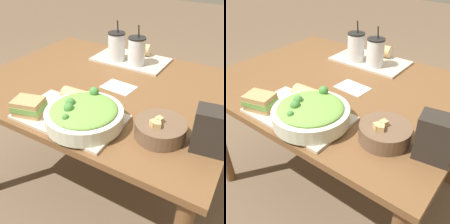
# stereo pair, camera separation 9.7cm
# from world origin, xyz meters

# --- Properties ---
(ground_plane) EXTENTS (12.00, 12.00, 0.00)m
(ground_plane) POSITION_xyz_m (0.00, 0.00, 0.00)
(ground_plane) COLOR brown
(dining_table) EXTENTS (1.25, 0.97, 0.70)m
(dining_table) POSITION_xyz_m (0.00, 0.00, 0.61)
(dining_table) COLOR brown
(dining_table) RESTS_ON ground_plane
(tray_near) EXTENTS (0.43, 0.26, 0.01)m
(tray_near) POSITION_xyz_m (0.04, -0.34, 0.71)
(tray_near) COLOR #BCB29E
(tray_near) RESTS_ON dining_table
(tray_far) EXTENTS (0.43, 0.26, 0.01)m
(tray_far) POSITION_xyz_m (-0.03, 0.32, 0.71)
(tray_far) COLOR #BCB29E
(tray_far) RESTS_ON dining_table
(salad_bowl) EXTENTS (0.30, 0.30, 0.10)m
(salad_bowl) POSITION_xyz_m (0.12, -0.34, 0.75)
(salad_bowl) COLOR beige
(salad_bowl) RESTS_ON tray_near
(soup_bowl) EXTENTS (0.19, 0.19, 0.08)m
(soup_bowl) POSITION_xyz_m (0.39, -0.26, 0.73)
(soup_bowl) COLOR brown
(soup_bowl) RESTS_ON dining_table
(sandwich_near) EXTENTS (0.14, 0.12, 0.06)m
(sandwich_near) POSITION_xyz_m (-0.11, -0.40, 0.74)
(sandwich_near) COLOR tan
(sandwich_near) RESTS_ON tray_near
(baguette_near) EXTENTS (0.15, 0.07, 0.07)m
(baguette_near) POSITION_xyz_m (0.02, -0.25, 0.75)
(baguette_near) COLOR tan
(baguette_near) RESTS_ON tray_near
(baguette_far) EXTENTS (0.13, 0.08, 0.07)m
(baguette_far) POSITION_xyz_m (-0.01, 0.41, 0.75)
(baguette_far) COLOR tan
(baguette_far) RESTS_ON tray_far
(drink_cup_dark) EXTENTS (0.10, 0.10, 0.23)m
(drink_cup_dark) POSITION_xyz_m (-0.09, 0.26, 0.79)
(drink_cup_dark) COLOR silver
(drink_cup_dark) RESTS_ON tray_far
(drink_cup_red) EXTENTS (0.10, 0.10, 0.22)m
(drink_cup_red) POSITION_xyz_m (0.04, 0.26, 0.78)
(drink_cup_red) COLOR silver
(drink_cup_red) RESTS_ON tray_far
(chip_bag) EXTENTS (0.13, 0.10, 0.16)m
(chip_bag) POSITION_xyz_m (0.56, -0.24, 0.78)
(chip_bag) COLOR #28231E
(chip_bag) RESTS_ON dining_table
(napkin_folded) EXTENTS (0.16, 0.12, 0.00)m
(napkin_folded) POSITION_xyz_m (0.08, -0.01, 0.70)
(napkin_folded) COLOR white
(napkin_folded) RESTS_ON dining_table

